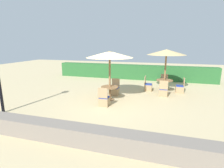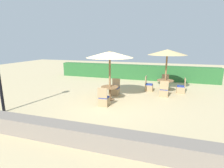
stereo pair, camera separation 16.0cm
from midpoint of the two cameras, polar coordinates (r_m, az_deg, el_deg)
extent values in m
plane|color=#C6B284|center=(8.63, -0.67, -6.69)|extent=(40.00, 40.00, 0.00)
cube|color=#28602D|center=(14.77, 7.38, 3.92)|extent=(13.00, 0.70, 1.19)
cube|color=slate|center=(5.58, -12.38, -15.56)|extent=(10.00, 0.56, 0.55)
cylinder|color=olive|center=(11.03, 17.60, 3.78)|extent=(0.10, 0.10, 2.51)
cone|color=tan|center=(10.91, 18.03, 9.87)|extent=(2.26, 2.26, 0.32)
cylinder|color=olive|center=(11.28, 17.17, -2.45)|extent=(0.48, 0.48, 0.03)
cylinder|color=olive|center=(11.20, 17.28, -0.77)|extent=(0.12, 0.12, 0.71)
cylinder|color=olive|center=(11.12, 17.41, 1.12)|extent=(1.00, 1.00, 0.04)
cube|color=tan|center=(12.10, 17.21, -0.51)|extent=(0.46, 0.46, 0.40)
cube|color=#233893|center=(12.05, 17.28, 0.53)|extent=(0.42, 0.42, 0.05)
cube|color=tan|center=(12.21, 17.37, 1.95)|extent=(0.46, 0.04, 0.48)
cube|color=tan|center=(11.26, 12.36, -1.22)|extent=(0.46, 0.46, 0.40)
cube|color=#233893|center=(11.20, 12.41, -0.10)|extent=(0.42, 0.42, 0.05)
cube|color=tan|center=(11.17, 11.41, 1.29)|extent=(0.04, 0.46, 0.48)
cube|color=tan|center=(11.33, 21.82, -1.77)|extent=(0.46, 0.46, 0.40)
cube|color=#233893|center=(11.28, 21.91, -0.67)|extent=(0.42, 0.42, 0.05)
cube|color=tan|center=(11.24, 23.09, 0.57)|extent=(0.04, 0.46, 0.48)
cube|color=tan|center=(10.32, 16.94, -2.79)|extent=(0.46, 0.46, 0.40)
cube|color=#233893|center=(10.26, 17.02, -1.59)|extent=(0.42, 0.42, 0.05)
cube|color=tan|center=(9.99, 17.11, -0.41)|extent=(0.46, 0.04, 0.48)
cylinder|color=olive|center=(9.04, -0.22, 2.33)|extent=(0.10, 0.10, 2.47)
cone|color=tan|center=(8.90, -0.22, 9.65)|extent=(2.39, 2.39, 0.32)
cylinder|color=olive|center=(9.34, -0.21, -5.04)|extent=(0.48, 0.48, 0.03)
cylinder|color=olive|center=(9.25, -0.21, -3.13)|extent=(0.12, 0.12, 0.68)
cylinder|color=olive|center=(9.15, -0.21, -0.97)|extent=(0.92, 0.92, 0.04)
cube|color=tan|center=(10.15, 1.46, -2.47)|extent=(0.46, 0.46, 0.40)
cube|color=#233893|center=(10.09, 1.47, -1.24)|extent=(0.42, 0.42, 0.05)
cube|color=tan|center=(10.23, 1.80, 0.47)|extent=(0.46, 0.04, 0.48)
cube|color=tan|center=(8.42, -2.08, -5.79)|extent=(0.46, 0.46, 0.40)
cube|color=#233893|center=(8.35, -2.09, -4.32)|extent=(0.42, 0.42, 0.05)
cube|color=tan|center=(8.08, -2.61, -2.95)|extent=(0.46, 0.04, 0.48)
camera|label=1|loc=(0.08, -89.49, 0.12)|focal=28.00mm
camera|label=2|loc=(0.08, 90.51, -0.12)|focal=28.00mm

